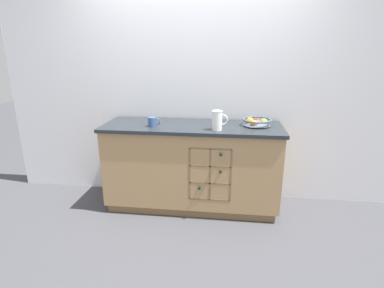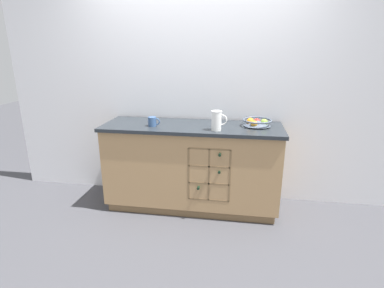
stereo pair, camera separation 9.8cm
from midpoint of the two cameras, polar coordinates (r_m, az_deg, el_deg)
ground_plane at (r=3.41m, az=-0.84°, el=-11.59°), size 14.00×14.00×0.00m
back_wall at (r=3.36m, az=-0.10°, el=10.93°), size 4.40×0.06×2.55m
kitchen_island at (r=3.21m, az=-0.84°, el=-4.28°), size 1.84×0.62×0.92m
fruit_bowl at (r=3.09m, az=11.32°, el=4.22°), size 0.29×0.29×0.08m
white_pitcher at (r=2.87m, az=3.88°, el=4.58°), size 0.15×0.10×0.19m
ceramic_mug at (r=3.04m, az=-8.44°, el=4.19°), size 0.12×0.08×0.09m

